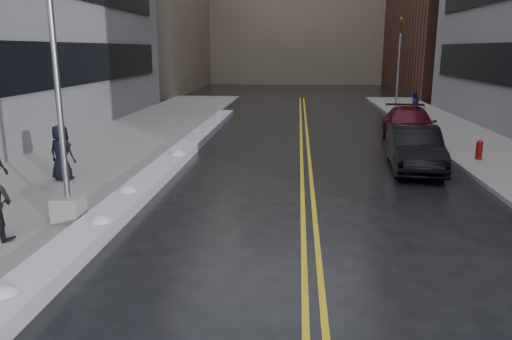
% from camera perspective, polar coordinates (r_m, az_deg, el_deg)
% --- Properties ---
extents(ground, '(160.00, 160.00, 0.00)m').
position_cam_1_polar(ground, '(10.20, -8.02, -10.81)').
color(ground, black).
rests_on(ground, ground).
extents(sidewalk_west, '(5.50, 50.00, 0.15)m').
position_cam_1_polar(sidewalk_west, '(21.02, -17.42, 1.72)').
color(sidewalk_west, gray).
rests_on(sidewalk_west, ground).
extents(sidewalk_east, '(4.00, 50.00, 0.15)m').
position_cam_1_polar(sidewalk_east, '(21.00, 26.61, 0.87)').
color(sidewalk_east, gray).
rests_on(sidewalk_east, ground).
extents(lane_line_left, '(0.12, 50.00, 0.01)m').
position_cam_1_polar(lane_line_left, '(19.49, 5.24, 1.18)').
color(lane_line_left, gold).
rests_on(lane_line_left, ground).
extents(lane_line_right, '(0.12, 50.00, 0.01)m').
position_cam_1_polar(lane_line_right, '(19.50, 6.12, 1.16)').
color(lane_line_right, gold).
rests_on(lane_line_right, ground).
extents(snow_ridge, '(0.90, 30.00, 0.34)m').
position_cam_1_polar(snow_ridge, '(18.10, -10.09, 0.59)').
color(snow_ridge, silver).
rests_on(snow_ridge, ground).
extents(building_west_far, '(14.00, 22.00, 18.00)m').
position_cam_1_polar(building_west_far, '(56.10, -14.30, 18.18)').
color(building_west_far, gray).
rests_on(building_west_far, ground).
extents(lamppost, '(0.65, 0.65, 7.62)m').
position_cam_1_polar(lamppost, '(12.43, -21.41, 5.01)').
color(lamppost, gray).
rests_on(lamppost, sidewalk_west).
extents(fire_hydrant, '(0.26, 0.26, 0.73)m').
position_cam_1_polar(fire_hydrant, '(20.55, 24.16, 2.23)').
color(fire_hydrant, maroon).
rests_on(fire_hydrant, sidewalk_east).
extents(traffic_signal, '(0.16, 0.20, 6.00)m').
position_cam_1_polar(traffic_signal, '(33.65, 16.00, 11.80)').
color(traffic_signal, gray).
rests_on(traffic_signal, sidewalk_east).
extents(pedestrian_c, '(0.97, 0.76, 1.77)m').
position_cam_1_polar(pedestrian_c, '(16.81, -21.34, 1.86)').
color(pedestrian_c, black).
rests_on(pedestrian_c, sidewalk_west).
extents(pedestrian_east, '(0.96, 0.83, 1.71)m').
position_cam_1_polar(pedestrian_east, '(30.50, 17.54, 7.03)').
color(pedestrian_east, navy).
rests_on(pedestrian_east, sidewalk_east).
extents(car_black, '(2.01, 4.79, 1.54)m').
position_cam_1_polar(car_black, '(18.58, 17.68, 2.38)').
color(car_black, black).
rests_on(car_black, ground).
extents(car_maroon, '(2.79, 5.65, 1.58)m').
position_cam_1_polar(car_maroon, '(23.93, 17.11, 4.88)').
color(car_maroon, '#450B17').
rests_on(car_maroon, ground).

